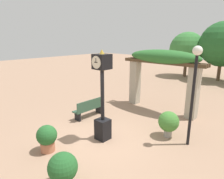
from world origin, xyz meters
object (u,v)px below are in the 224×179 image
(potted_plant_far_left, at_px, (47,137))
(park_bench, at_px, (89,108))
(potted_plant_near_left, at_px, (169,122))
(pedestal_clock, at_px, (102,98))
(potted_plant_near_right, at_px, (63,168))
(lamp_post, at_px, (195,78))

(potted_plant_far_left, bearing_deg, park_bench, 112.90)
(park_bench, bearing_deg, potted_plant_near_left, 102.02)
(pedestal_clock, bearing_deg, potted_plant_near_right, -67.13)
(pedestal_clock, bearing_deg, potted_plant_far_left, -112.32)
(pedestal_clock, xyz_separation_m, potted_plant_near_left, (1.69, 1.83, -1.00))
(pedestal_clock, distance_m, lamp_post, 3.18)
(potted_plant_near_left, xyz_separation_m, lamp_post, (0.81, -0.05, 1.83))
(potted_plant_far_left, bearing_deg, potted_plant_near_left, 56.34)
(pedestal_clock, height_order, potted_plant_near_left, pedestal_clock)
(park_bench, xyz_separation_m, lamp_post, (4.48, 0.73, 1.98))
(potted_plant_near_left, relative_size, potted_plant_far_left, 1.09)
(pedestal_clock, xyz_separation_m, potted_plant_near_right, (1.01, -2.40, -1.08))
(potted_plant_far_left, distance_m, park_bench, 3.14)
(potted_plant_near_right, xyz_separation_m, park_bench, (-2.99, 3.45, -0.08))
(pedestal_clock, xyz_separation_m, park_bench, (-1.98, 1.05, -1.15))
(park_bench, bearing_deg, lamp_post, 99.27)
(potted_plant_near_right, bearing_deg, potted_plant_near_left, 80.91)
(potted_plant_near_left, distance_m, park_bench, 3.76)
(lamp_post, bearing_deg, potted_plant_far_left, -131.94)
(potted_plant_far_left, distance_m, lamp_post, 5.24)
(potted_plant_far_left, relative_size, lamp_post, 0.27)
(park_bench, bearing_deg, potted_plant_far_left, 22.90)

